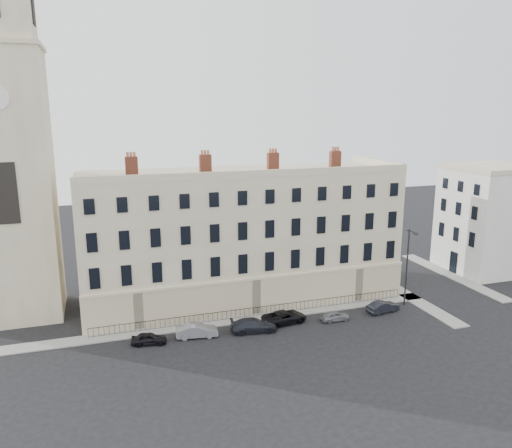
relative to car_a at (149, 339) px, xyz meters
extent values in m
plane|color=black|center=(17.95, -2.32, -0.57)|extent=(160.00, 160.00, 0.00)
cube|color=#C5B392|center=(11.95, 9.68, 6.93)|extent=(36.00, 12.00, 15.00)
cube|color=beige|center=(11.95, 3.60, 1.43)|extent=(36.10, 0.18, 4.00)
cube|color=beige|center=(30.03, 9.68, 1.43)|extent=(0.18, 12.10, 4.00)
cube|color=#C5B392|center=(11.95, 3.83, 14.83)|extent=(36.00, 0.35, 0.80)
cube|color=#C5B392|center=(29.80, 9.68, 14.83)|extent=(0.35, 12.00, 0.80)
cube|color=brown|center=(-0.05, 9.68, 15.43)|extent=(1.30, 0.70, 2.00)
cube|color=brown|center=(7.95, 9.68, 15.43)|extent=(1.30, 0.70, 2.00)
cube|color=brown|center=(15.95, 9.68, 15.43)|extent=(1.30, 0.70, 2.00)
cube|color=brown|center=(23.95, 9.68, 15.43)|extent=(1.30, 0.70, 2.00)
cube|color=#C5B392|center=(-12.05, 11.68, 13.43)|extent=(8.00, 8.00, 28.00)
cube|color=silver|center=(46.95, 8.68, 6.43)|extent=(10.00, 10.00, 14.00)
cube|color=gray|center=(7.95, 2.68, -0.51)|extent=(48.00, 2.00, 0.12)
cube|color=gray|center=(30.95, 5.68, -0.51)|extent=(2.00, 24.00, 0.12)
cube|color=gray|center=(40.95, 7.68, -0.51)|extent=(2.00, 20.00, 0.12)
cube|color=black|center=(11.95, 3.08, 0.45)|extent=(35.00, 0.04, 0.04)
cube|color=black|center=(11.95, 3.08, -0.45)|extent=(35.00, 0.04, 0.04)
imported|color=black|center=(0.00, 0.00, 0.00)|extent=(3.53, 1.87, 1.14)
imported|color=gray|center=(4.65, 0.10, 0.10)|extent=(4.24, 1.93, 1.35)
imported|color=#20212A|center=(10.35, -0.43, 0.11)|extent=(4.92, 2.52, 1.36)
imported|color=black|center=(14.06, 0.54, 0.10)|extent=(5.07, 2.90, 1.33)
imported|color=slate|center=(19.36, -0.59, -0.04)|extent=(3.14, 1.33, 1.06)
imported|color=black|center=(25.45, -0.16, 0.06)|extent=(3.98, 1.91, 1.26)
cylinder|color=#28282D|center=(28.95, 0.94, 3.91)|extent=(0.18, 0.18, 8.96)
cylinder|color=#28282D|center=(28.80, 0.17, 8.28)|extent=(0.43, 1.67, 0.11)
cube|color=#28282D|center=(28.65, -0.60, 8.22)|extent=(0.31, 0.59, 0.13)
camera|label=1|loc=(-3.86, -44.85, 21.35)|focal=35.00mm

